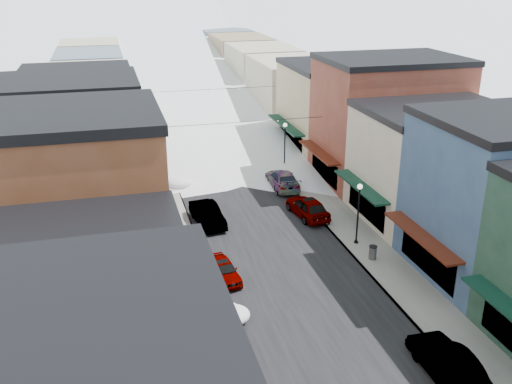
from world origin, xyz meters
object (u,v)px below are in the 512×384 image
streetlamp_near (359,206)px  car_silver_sedan (223,270)px  car_dark_hatch (208,214)px  trash_can (373,252)px  car_green_sedan (448,363)px

streetlamp_near → car_silver_sedan: bearing=-167.0°
car_dark_hatch → trash_can: 13.24m
car_dark_hatch → trash_can: size_ratio=5.09×
car_dark_hatch → streetlamp_near: size_ratio=1.07×
trash_can → streetlamp_near: size_ratio=0.21×
streetlamp_near → car_dark_hatch: bearing=147.1°
car_dark_hatch → car_green_sedan: 22.33m
car_green_sedan → car_silver_sedan: bearing=-53.9°
trash_can → car_green_sedan: bearing=-98.5°
car_green_sedan → car_dark_hatch: bearing=-68.1°
car_silver_sedan → trash_can: car_silver_sedan is taller
car_silver_sedan → car_green_sedan: 14.87m
car_green_sedan → trash_can: 12.09m
car_silver_sedan → streetlamp_near: 10.85m
car_dark_hatch → streetlamp_near: 11.84m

